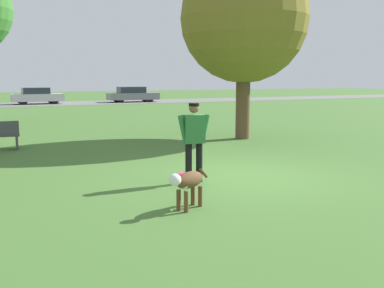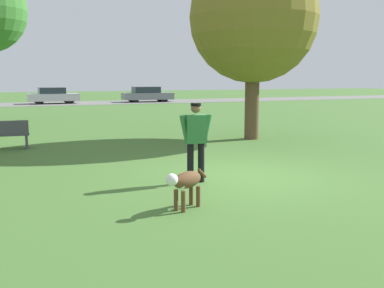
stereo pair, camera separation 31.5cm
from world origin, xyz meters
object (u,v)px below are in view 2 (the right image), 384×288
park_bench (3,134)px  parked_car_silver (53,96)px  person (196,136)px  tree_near_right (254,19)px  parked_car_grey (147,94)px  dog (185,182)px  frisbee (186,174)px

park_bench → parked_car_silver: bearing=-93.8°
person → tree_near_right: bearing=55.8°
person → parked_car_grey: person is taller
dog → parked_car_silver: bearing=-122.4°
person → dog: person is taller
dog → parked_car_silver: (0.96, 30.68, 0.20)m
person → tree_near_right: size_ratio=0.26×
person → parked_car_silver: size_ratio=0.41×
frisbee → parked_car_silver: parked_car_silver is taller
park_bench → tree_near_right: bearing=179.6°
dog → frisbee: dog is taller
dog → tree_near_right: bearing=-157.5°
frisbee → tree_near_right: (4.12, 4.38, 3.95)m
park_bench → parked_car_grey: bearing=-111.1°
person → frisbee: bearing=87.7°
person → frisbee: (0.10, 0.77, -0.91)m
parked_car_grey → park_bench: parked_car_grey is taller
parked_car_grey → park_bench: 25.45m
person → park_bench: (-3.52, 5.88, -0.47)m
person → tree_near_right: 7.32m
dog → park_bench: 7.96m
parked_car_silver → dog: bearing=-93.3°
tree_near_right → parked_car_grey: tree_near_right is taller
frisbee → parked_car_grey: size_ratio=0.06×
parked_car_silver → frisbee: bearing=-91.5°
park_bench → dog: bearing=114.5°
dog → frisbee: (0.97, 2.40, -0.43)m
frisbee → person: bearing=-97.5°
person → parked_car_grey: 29.73m
dog → frisbee: size_ratio=3.68×
dog → park_bench: (-2.65, 7.51, 0.01)m
person → parked_car_grey: size_ratio=0.37×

